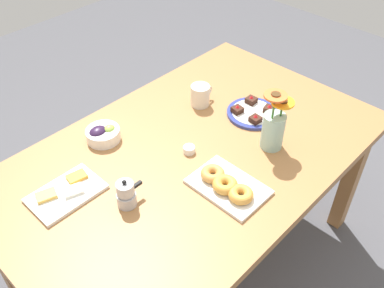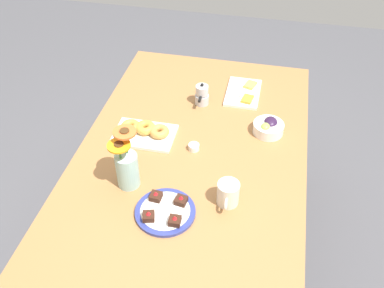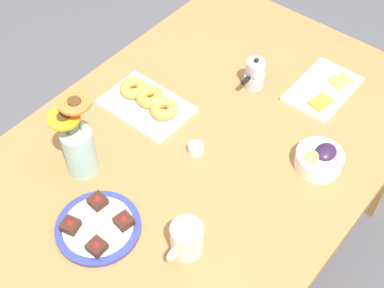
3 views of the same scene
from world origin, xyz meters
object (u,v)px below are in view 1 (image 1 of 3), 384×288
dining_table (192,167)px  cheese_platter (66,192)px  jam_cup_honey (189,149)px  dessert_plate (253,113)px  croissant_platter (227,185)px  moka_pot (126,194)px  coffee_mug (200,95)px  flower_vase (273,128)px  grape_bowl (103,134)px

dining_table → cheese_platter: cheese_platter is taller
cheese_platter → jam_cup_honey: bearing=-19.1°
jam_cup_honey → dessert_plate: (0.38, -0.03, -0.00)m
croissant_platter → jam_cup_honey: (0.05, 0.24, -0.01)m
moka_pot → croissant_platter: bearing=-35.1°
coffee_mug → flower_vase: size_ratio=0.45×
jam_cup_honey → grape_bowl: bearing=121.3°
dining_table → croissant_platter: bearing=-104.6°
dining_table → flower_vase: 0.37m
flower_vase → dessert_plate: bearing=57.2°
grape_bowl → coffee_mug: bearing=-14.7°
jam_cup_honey → dessert_plate: bearing=-4.8°
dessert_plate → moka_pot: 0.73m
dining_table → coffee_mug: bearing=37.0°
dining_table → grape_bowl: size_ratio=11.34×
grape_bowl → flower_vase: flower_vase is taller
flower_vase → cheese_platter: bearing=152.6°
flower_vase → grape_bowl: bearing=130.4°
grape_bowl → dining_table: bearing=-57.8°
jam_cup_honey → flower_vase: 0.35m
grape_bowl → croissant_platter: grape_bowl is taller
grape_bowl → croissant_platter: bearing=-75.9°
coffee_mug → moka_pot: (-0.62, -0.22, -0.00)m
croissant_platter → dining_table: bearing=75.4°
cheese_platter → flower_vase: (0.73, -0.38, 0.09)m
dining_table → cheese_platter: bearing=160.6°
dessert_plate → flower_vase: flower_vase is taller
coffee_mug → jam_cup_honey: bearing=-144.9°
flower_vase → moka_pot: bearing=163.2°
dining_table → coffee_mug: size_ratio=13.20×
dining_table → jam_cup_honey: bearing=150.6°
cheese_platter → jam_cup_honey: same height
croissant_platter → coffee_mug: bearing=53.2°
coffee_mug → dessert_plate: 0.25m
dining_table → cheese_platter: 0.52m
moka_pot → dining_table: bearing=4.2°
croissant_platter → flower_vase: size_ratio=1.05×
coffee_mug → croissant_platter: size_ratio=0.43×
dessert_plate → croissant_platter: bearing=-153.9°
jam_cup_honey → dessert_plate: 0.38m
coffee_mug → cheese_platter: (-0.74, -0.03, -0.04)m
dining_table → coffee_mug: 0.35m
coffee_mug → dining_table: bearing=-143.0°
coffee_mug → jam_cup_honey: 0.33m
dining_table → moka_pot: moka_pot is taller
cheese_platter → dessert_plate: size_ratio=1.12×
dining_table → croissant_platter: 0.27m
dining_table → grape_bowl: 0.39m
dessert_plate → jam_cup_honey: bearing=175.2°
cheese_platter → jam_cup_honey: size_ratio=5.42×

